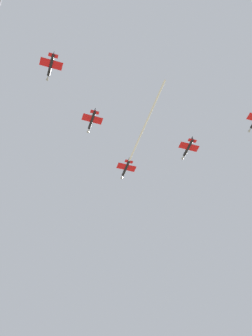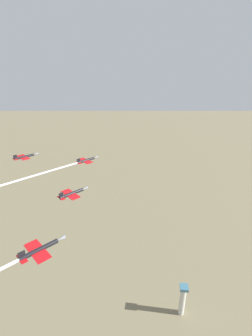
# 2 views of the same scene
# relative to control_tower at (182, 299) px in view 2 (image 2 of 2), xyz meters

# --- Properties ---
(control_tower) EXTENTS (6.00, 6.00, 28.37)m
(control_tower) POSITION_rel_control_tower_xyz_m (0.00, 0.00, 0.00)
(control_tower) COLOR beige
(control_tower) RESTS_ON ground_plane
(jet_lead) EXTENTS (32.81, 37.96, 2.19)m
(jet_lead) POSITION_rel_control_tower_xyz_m (63.79, 47.11, 123.28)
(jet_lead) COLOR black
(jet_port_inner) EXTENTS (8.42, 9.22, 2.19)m
(jet_port_inner) POSITION_rel_control_tower_xyz_m (81.31, 38.36, 124.33)
(jet_port_inner) COLOR black
(jet_starboard_inner) EXTENTS (8.42, 9.22, 2.19)m
(jet_starboard_inner) POSITION_rel_control_tower_xyz_m (52.52, 63.13, 122.24)
(jet_starboard_inner) COLOR black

